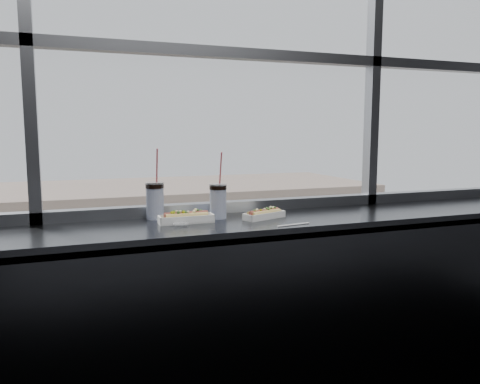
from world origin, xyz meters
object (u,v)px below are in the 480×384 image
object	(u,v)px
car_near_e	(418,352)
pedestrian_c	(153,305)
loose_straw	(294,225)
tree_right	(241,260)
tree_center	(86,281)
soda_cup_right	(218,199)
soda_cup_left	(155,199)
car_far_c	(270,310)
hotdog_tray_left	(186,217)
pedestrian_d	(200,296)
pedestrian_a	(17,315)
wrapper	(181,224)
car_far_b	(161,327)
pedestrian_b	(88,315)
hotdog_tray_right	(264,214)

from	to	relation	value
car_near_e	pedestrian_c	world-z (taller)	car_near_e
loose_straw	tree_right	world-z (taller)	loose_straw
tree_center	soda_cup_right	bearing A→B (deg)	-90.01
soda_cup_left	loose_straw	world-z (taller)	soda_cup_left
loose_straw	tree_center	xyz separation A→B (m)	(-0.29, 28.49, -8.97)
soda_cup_right	car_near_e	bearing A→B (deg)	45.21
loose_straw	car_far_c	distance (m)	28.92
hotdog_tray_left	pedestrian_d	distance (m)	31.85
pedestrian_a	pedestrian_c	distance (m)	8.51
soda_cup_right	wrapper	world-z (taller)	soda_cup_right
car_near_e	pedestrian_a	world-z (taller)	car_near_e
loose_straw	tree_right	bearing A→B (deg)	62.33
hotdog_tray_left	tree_center	world-z (taller)	hotdog_tray_left
wrapper	car_far_b	world-z (taller)	wrapper
pedestrian_c	pedestrian_b	world-z (taller)	pedestrian_b
pedestrian_a	pedestrian_c	bearing A→B (deg)	-97.59
hotdog_tray_left	car_far_c	distance (m)	28.90
pedestrian_a	pedestrian_b	distance (m)	4.53
pedestrian_b	wrapper	bearing A→B (deg)	179.49
car_far_c	loose_straw	bearing A→B (deg)	162.74
car_near_e	hotdog_tray_left	bearing A→B (deg)	132.38
car_far_c	pedestrian_a	distance (m)	16.07
hotdog_tray_left	car_far_b	xyz separation A→B (m)	(4.19, 24.25, -11.09)
hotdog_tray_left	car_far_c	world-z (taller)	hotdog_tray_left
soda_cup_right	pedestrian_b	world-z (taller)	soda_cup_right
loose_straw	tree_center	world-z (taller)	loose_straw
car_far_b	tree_center	distance (m)	6.03
hotdog_tray_left	car_far_b	world-z (taller)	hotdog_tray_left
hotdog_tray_left	car_near_e	size ratio (longest dim) A/B	0.04
soda_cup_left	pedestrian_b	xyz separation A→B (m)	(0.33, 27.40, -11.12)
hotdog_tray_right	car_far_c	size ratio (longest dim) A/B	0.04
car_near_e	tree_center	bearing A→B (deg)	50.63
pedestrian_d	wrapper	bearing A→B (deg)	-105.32
soda_cup_right	car_near_e	world-z (taller)	soda_cup_right
loose_straw	car_far_c	size ratio (longest dim) A/B	0.03
pedestrian_c	pedestrian_b	xyz separation A→B (m)	(-4.22, -0.53, 0.07)
hotdog_tray_left	tree_right	xyz separation A→B (m)	(10.80, 28.25, -8.67)
pedestrian_d	pedestrian_a	distance (m)	11.88
pedestrian_d	pedestrian_a	world-z (taller)	pedestrian_a
car_far_c	pedestrian_a	world-z (taller)	car_far_c
loose_straw	car_far_b	world-z (taller)	loose_straw
car_near_e	car_far_c	world-z (taller)	car_far_c
car_near_e	pedestrian_b	xyz separation A→B (m)	(-16.06, 11.32, -0.01)
soda_cup_right	pedestrian_a	world-z (taller)	soda_cup_right
loose_straw	pedestrian_c	size ratio (longest dim) A/B	0.10
car_far_c	tree_center	size ratio (longest dim) A/B	1.41
tree_right	car_far_b	bearing A→B (deg)	-148.83
hotdog_tray_left	wrapper	bearing A→B (deg)	-121.65
soda_cup_right	loose_straw	bearing A→B (deg)	-46.70
wrapper	tree_center	world-z (taller)	wrapper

